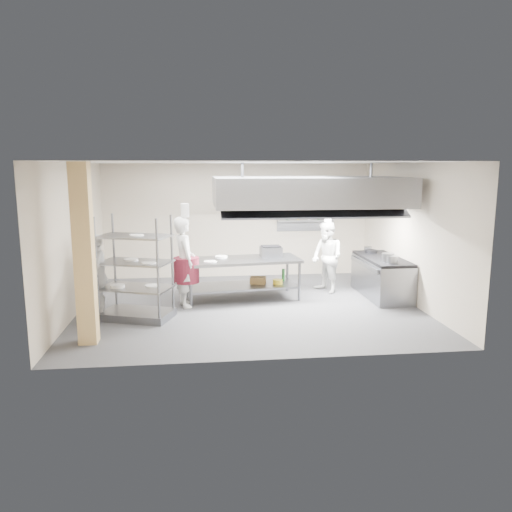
{
  "coord_description": "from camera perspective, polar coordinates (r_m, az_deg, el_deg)",
  "views": [
    {
      "loc": [
        -1.02,
        -10.17,
        2.92
      ],
      "look_at": [
        0.17,
        0.2,
        1.04
      ],
      "focal_mm": 35.0,
      "sensor_mm": 36.0,
      "label": 1
    }
  ],
  "objects": [
    {
      "name": "hood_strip_a",
      "position": [
        10.7,
        1.12,
        5.69
      ],
      "size": [
        1.6,
        0.12,
        0.04
      ],
      "primitive_type": "cube",
      "color": "white",
      "rests_on": "exhaust_hood"
    },
    {
      "name": "island_worktop",
      "position": [
        11.03,
        -1.61,
        -0.47
      ],
      "size": [
        2.65,
        1.36,
        0.06
      ],
      "primitive_type": "cube",
      "rotation": [
        0.0,
        0.0,
        0.12
      ],
      "color": "gray",
      "rests_on": "island"
    },
    {
      "name": "chef_plating",
      "position": [
        10.12,
        -17.68,
        -2.21
      ],
      "size": [
        0.5,
        1.01,
        1.66
      ],
      "primitive_type": "imported",
      "rotation": [
        0.0,
        0.0,
        -1.47
      ],
      "color": "white",
      "rests_on": "floor"
    },
    {
      "name": "island",
      "position": [
        11.11,
        -1.6,
        -2.62
      ],
      "size": [
        2.65,
        1.36,
        0.91
      ],
      "primitive_type": null,
      "rotation": [
        0.0,
        0.0,
        0.12
      ],
      "color": "gray",
      "rests_on": "floor"
    },
    {
      "name": "griddle",
      "position": [
        11.24,
        1.72,
        0.48
      ],
      "size": [
        0.49,
        0.39,
        0.23
      ],
      "primitive_type": "cube",
      "rotation": [
        0.0,
        0.0,
        0.06
      ],
      "color": "gray",
      "rests_on": "island_worktop"
    },
    {
      "name": "column",
      "position": [
        8.6,
        -19.05,
        0.13
      ],
      "size": [
        0.3,
        0.3,
        3.0
      ],
      "primitive_type": "cube",
      "color": "#E4BB75",
      "rests_on": "floor"
    },
    {
      "name": "hood_strip_b",
      "position": [
        11.09,
        10.43,
        5.68
      ],
      "size": [
        1.6,
        0.12,
        0.04
      ],
      "primitive_type": "cube",
      "color": "white",
      "rests_on": "exhaust_hood"
    },
    {
      "name": "chef_head",
      "position": [
        10.55,
        -8.2,
        -0.66
      ],
      "size": [
        0.62,
        0.79,
        1.9
      ],
      "primitive_type": "imported",
      "rotation": [
        0.0,
        0.0,
        1.84
      ],
      "color": "white",
      "rests_on": "floor"
    },
    {
      "name": "plate_stack",
      "position": [
        9.91,
        -13.56,
        -3.39
      ],
      "size": [
        0.28,
        0.28,
        0.05
      ],
      "primitive_type": "cylinder",
      "color": "white",
      "rests_on": "pass_rack"
    },
    {
      "name": "wall_back",
      "position": [
        13.29,
        -2.1,
        4.06
      ],
      "size": [
        7.0,
        0.0,
        7.0
      ],
      "primitive_type": "plane",
      "rotation": [
        1.57,
        0.0,
        0.0
      ],
      "color": "#B1A18C",
      "rests_on": "ground"
    },
    {
      "name": "wicker_basket",
      "position": [
        11.24,
        0.23,
        -2.78
      ],
      "size": [
        0.39,
        0.31,
        0.15
      ],
      "primitive_type": "cube",
      "rotation": [
        0.0,
        0.0,
        -0.22
      ],
      "color": "brown",
      "rests_on": "island_undershelf"
    },
    {
      "name": "floor",
      "position": [
        10.63,
        -0.78,
        -5.74
      ],
      "size": [
        7.0,
        7.0,
        0.0
      ],
      "primitive_type": "plane",
      "color": "#3C3C3E",
      "rests_on": "ground"
    },
    {
      "name": "cooking_range",
      "position": [
        11.71,
        14.15,
        -2.45
      ],
      "size": [
        0.8,
        2.0,
        0.84
      ],
      "primitive_type": "cube",
      "color": "gray",
      "rests_on": "floor"
    },
    {
      "name": "island_undershelf",
      "position": [
        11.15,
        -1.59,
        -3.4
      ],
      "size": [
        2.43,
        1.23,
        0.04
      ],
      "primitive_type": "cube",
      "rotation": [
        0.0,
        0.0,
        0.12
      ],
      "color": "slate",
      "rests_on": "island"
    },
    {
      "name": "range_top",
      "position": [
        11.62,
        14.25,
        -0.28
      ],
      "size": [
        0.78,
        1.96,
        0.06
      ],
      "primitive_type": "cube",
      "color": "black",
      "rests_on": "cooking_range"
    },
    {
      "name": "wall_shelf",
      "position": [
        13.39,
        5.67,
        4.06
      ],
      "size": [
        1.5,
        0.28,
        0.04
      ],
      "primitive_type": "cube",
      "color": "gray",
      "rests_on": "wall_back"
    },
    {
      "name": "exhaust_hood",
      "position": [
        10.84,
        5.89,
        7.39
      ],
      "size": [
        4.0,
        2.5,
        0.6
      ],
      "primitive_type": "cube",
      "color": "gray",
      "rests_on": "ceiling"
    },
    {
      "name": "stockpot",
      "position": [
        11.08,
        14.85,
        -0.17
      ],
      "size": [
        0.26,
        0.26,
        0.18
      ],
      "primitive_type": "cylinder",
      "color": "gray",
      "rests_on": "range_top"
    },
    {
      "name": "wall_left",
      "position": [
        10.57,
        -20.05,
        1.85
      ],
      "size": [
        0.0,
        6.0,
        6.0
      ],
      "primitive_type": "plane",
      "rotation": [
        1.57,
        0.0,
        1.57
      ],
      "color": "#B1A18C",
      "rests_on": "ground"
    },
    {
      "name": "wall_right",
      "position": [
        11.23,
        17.29,
        2.47
      ],
      "size": [
        0.0,
        6.0,
        6.0
      ],
      "primitive_type": "plane",
      "rotation": [
        1.57,
        0.0,
        -1.57
      ],
      "color": "#B1A18C",
      "rests_on": "ground"
    },
    {
      "name": "ceiling",
      "position": [
        10.23,
        -0.82,
        10.64
      ],
      "size": [
        7.0,
        7.0,
        0.0
      ],
      "primitive_type": "plane",
      "rotation": [
        3.14,
        0.0,
        0.0
      ],
      "color": "silver",
      "rests_on": "wall_back"
    },
    {
      "name": "chef_line",
      "position": [
        11.74,
        8.11,
        -0.14
      ],
      "size": [
        0.9,
        0.99,
        1.67
      ],
      "primitive_type": "imported",
      "rotation": [
        0.0,
        0.0,
        -1.17
      ],
      "color": "white",
      "rests_on": "floor"
    },
    {
      "name": "pass_rack",
      "position": [
        9.84,
        -13.64,
        -1.33
      ],
      "size": [
        1.52,
        1.18,
        2.01
      ],
      "primitive_type": null,
      "rotation": [
        0.0,
        0.0,
        -0.34
      ],
      "color": "slate",
      "rests_on": "floor"
    }
  ]
}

